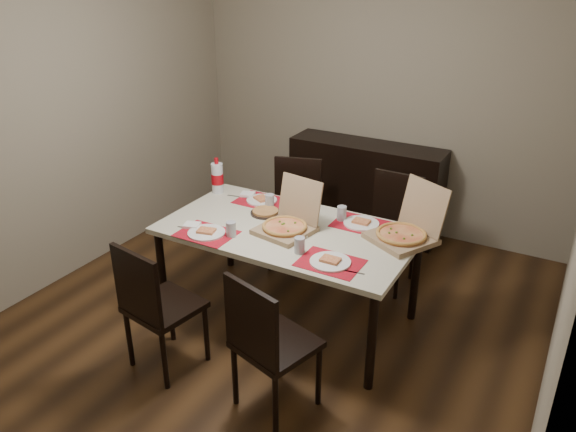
% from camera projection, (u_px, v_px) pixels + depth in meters
% --- Properties ---
extents(ground, '(3.80, 4.00, 0.02)m').
position_uv_depth(ground, '(274.00, 317.00, 4.34)').
color(ground, '#432A14').
rests_on(ground, ground).
extents(room_walls, '(3.84, 4.02, 2.62)m').
position_uv_depth(room_walls, '(303.00, 80.00, 3.95)').
color(room_walls, gray).
rests_on(room_walls, ground).
extents(sideboard, '(1.50, 0.40, 0.90)m').
position_uv_depth(sideboard, '(365.00, 187.00, 5.55)').
color(sideboard, black).
rests_on(sideboard, ground).
extents(dining_table, '(1.80, 1.00, 0.75)m').
position_uv_depth(dining_table, '(288.00, 237.00, 4.06)').
color(dining_table, beige).
rests_on(dining_table, ground).
extents(chair_near_left, '(0.48, 0.48, 0.93)m').
position_uv_depth(chair_near_left, '(155.00, 304.00, 3.58)').
color(chair_near_left, black).
rests_on(chair_near_left, ground).
extents(chair_near_right, '(0.52, 0.52, 0.93)m').
position_uv_depth(chair_near_right, '(267.00, 341.00, 3.23)').
color(chair_near_right, black).
rests_on(chair_near_right, ground).
extents(chair_far_left, '(0.53, 0.53, 0.93)m').
position_uv_depth(chair_far_left, '(295.00, 207.00, 4.96)').
color(chair_far_left, black).
rests_on(chair_far_left, ground).
extents(chair_far_right, '(0.43, 0.43, 0.93)m').
position_uv_depth(chair_far_right, '(390.00, 225.00, 4.63)').
color(chair_far_right, black).
rests_on(chair_far_right, ground).
extents(setting_near_left, '(0.46, 0.30, 0.11)m').
position_uv_depth(setting_near_left, '(211.00, 231.00, 3.95)').
color(setting_near_left, '#B60C1D').
rests_on(setting_near_left, dining_table).
extents(setting_near_right, '(0.52, 0.30, 0.11)m').
position_uv_depth(setting_near_right, '(322.00, 257.00, 3.60)').
color(setting_near_right, '#B60C1D').
rests_on(setting_near_right, dining_table).
extents(setting_far_left, '(0.51, 0.30, 0.11)m').
position_uv_depth(setting_far_left, '(262.00, 200.00, 4.45)').
color(setting_far_left, '#B60C1D').
rests_on(setting_far_left, dining_table).
extents(setting_far_right, '(0.46, 0.30, 0.11)m').
position_uv_depth(setting_far_right, '(356.00, 221.00, 4.10)').
color(setting_far_right, '#B60C1D').
rests_on(setting_far_right, dining_table).
extents(napkin_loose, '(0.14, 0.13, 0.02)m').
position_uv_depth(napkin_loose, '(301.00, 233.00, 3.94)').
color(napkin_loose, white).
rests_on(napkin_loose, dining_table).
extents(pizza_box_center, '(0.42, 0.45, 0.36)m').
position_uv_depth(pizza_box_center, '(287.00, 224.00, 3.97)').
color(pizza_box_center, '#907353').
rests_on(pizza_box_center, dining_table).
extents(pizza_box_right, '(0.54, 0.56, 0.39)m').
position_uv_depth(pizza_box_right, '(405.00, 232.00, 3.84)').
color(pizza_box_right, '#907353').
rests_on(pizza_box_right, dining_table).
extents(faina_plate, '(0.23, 0.23, 0.03)m').
position_uv_depth(faina_plate, '(265.00, 212.00, 4.26)').
color(faina_plate, black).
rests_on(faina_plate, dining_table).
extents(dip_bowl, '(0.16, 0.16, 0.03)m').
position_uv_depth(dip_bowl, '(310.00, 222.00, 4.10)').
color(dip_bowl, white).
rests_on(dip_bowl, dining_table).
extents(soda_bottle, '(0.10, 0.10, 0.30)m').
position_uv_depth(soda_bottle, '(217.00, 178.00, 4.60)').
color(soda_bottle, silver).
rests_on(soda_bottle, dining_table).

